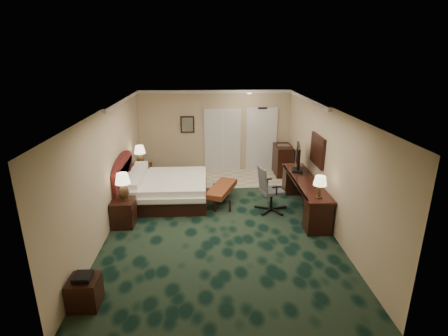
{
  "coord_description": "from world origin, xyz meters",
  "views": [
    {
      "loc": [
        -0.26,
        -7.59,
        3.88
      ],
      "look_at": [
        0.14,
        0.6,
        1.13
      ],
      "focal_mm": 28.0,
      "sensor_mm": 36.0,
      "label": 1
    }
  ],
  "objects_px": {
    "bed": "(167,190)",
    "minibar": "(283,160)",
    "lamp_far": "(140,156)",
    "bed_bench": "(222,194)",
    "nightstand_near": "(124,213)",
    "nightstand_far": "(142,176)",
    "lamp_near": "(123,187)",
    "tv": "(298,158)",
    "desk_chair": "(272,189)",
    "desk": "(304,195)",
    "side_table": "(85,292)"
  },
  "relations": [
    {
      "from": "tv",
      "to": "bed_bench",
      "type": "bearing_deg",
      "value": -163.92
    },
    {
      "from": "lamp_far",
      "to": "desk_chair",
      "type": "relative_size",
      "value": 0.52
    },
    {
      "from": "lamp_far",
      "to": "desk",
      "type": "height_order",
      "value": "lamp_far"
    },
    {
      "from": "nightstand_far",
      "to": "lamp_near",
      "type": "bearing_deg",
      "value": -89.49
    },
    {
      "from": "nightstand_far",
      "to": "tv",
      "type": "bearing_deg",
      "value": -14.31
    },
    {
      "from": "bed",
      "to": "desk_chair",
      "type": "relative_size",
      "value": 1.77
    },
    {
      "from": "bed",
      "to": "nightstand_near",
      "type": "height_order",
      "value": "bed"
    },
    {
      "from": "minibar",
      "to": "desk_chair",
      "type": "bearing_deg",
      "value": -107.42
    },
    {
      "from": "nightstand_far",
      "to": "desk_chair",
      "type": "relative_size",
      "value": 0.57
    },
    {
      "from": "bed_bench",
      "to": "desk",
      "type": "distance_m",
      "value": 2.16
    },
    {
      "from": "side_table",
      "to": "desk_chair",
      "type": "bearing_deg",
      "value": 43.06
    },
    {
      "from": "lamp_near",
      "to": "bed_bench",
      "type": "relative_size",
      "value": 0.47
    },
    {
      "from": "side_table",
      "to": "nightstand_far",
      "type": "bearing_deg",
      "value": 89.69
    },
    {
      "from": "minibar",
      "to": "side_table",
      "type": "bearing_deg",
      "value": -126.17
    },
    {
      "from": "lamp_far",
      "to": "bed_bench",
      "type": "height_order",
      "value": "lamp_far"
    },
    {
      "from": "bed",
      "to": "side_table",
      "type": "height_order",
      "value": "bed"
    },
    {
      "from": "bed",
      "to": "lamp_far",
      "type": "height_order",
      "value": "lamp_far"
    },
    {
      "from": "desk_chair",
      "to": "tv",
      "type": "bearing_deg",
      "value": 28.19
    },
    {
      "from": "bed_bench",
      "to": "side_table",
      "type": "height_order",
      "value": "side_table"
    },
    {
      "from": "bed",
      "to": "minibar",
      "type": "relative_size",
      "value": 2.14
    },
    {
      "from": "desk",
      "to": "nightstand_near",
      "type": "bearing_deg",
      "value": -172.09
    },
    {
      "from": "lamp_near",
      "to": "desk_chair",
      "type": "relative_size",
      "value": 0.55
    },
    {
      "from": "desk_chair",
      "to": "lamp_far",
      "type": "bearing_deg",
      "value": 139.48
    },
    {
      "from": "bed",
      "to": "lamp_near",
      "type": "bearing_deg",
      "value": -123.11
    },
    {
      "from": "desk_chair",
      "to": "lamp_near",
      "type": "bearing_deg",
      "value": 175.56
    },
    {
      "from": "bed_bench",
      "to": "desk",
      "type": "height_order",
      "value": "desk"
    },
    {
      "from": "lamp_far",
      "to": "tv",
      "type": "xyz_separation_m",
      "value": [
        4.38,
        -1.09,
        0.19
      ]
    },
    {
      "from": "nightstand_near",
      "to": "side_table",
      "type": "height_order",
      "value": "nightstand_near"
    },
    {
      "from": "bed_bench",
      "to": "desk_chair",
      "type": "height_order",
      "value": "desk_chair"
    },
    {
      "from": "bed",
      "to": "desk",
      "type": "distance_m",
      "value": 3.61
    },
    {
      "from": "desk",
      "to": "bed",
      "type": "bearing_deg",
      "value": 168.58
    },
    {
      "from": "bed",
      "to": "minibar",
      "type": "height_order",
      "value": "minibar"
    },
    {
      "from": "bed",
      "to": "minibar",
      "type": "xyz_separation_m",
      "value": [
        3.55,
        2.0,
        0.16
      ]
    },
    {
      "from": "nightstand_near",
      "to": "bed_bench",
      "type": "bearing_deg",
      "value": 26.94
    },
    {
      "from": "lamp_near",
      "to": "tv",
      "type": "bearing_deg",
      "value": 16.57
    },
    {
      "from": "bed",
      "to": "tv",
      "type": "relative_size",
      "value": 2.31
    },
    {
      "from": "bed",
      "to": "desk",
      "type": "bearing_deg",
      "value": -11.42
    },
    {
      "from": "desk_chair",
      "to": "bed_bench",
      "type": "bearing_deg",
      "value": 141.6
    },
    {
      "from": "lamp_far",
      "to": "bed_bench",
      "type": "xyz_separation_m",
      "value": [
        2.33,
        -1.24,
        -0.74
      ]
    },
    {
      "from": "nightstand_near",
      "to": "nightstand_far",
      "type": "xyz_separation_m",
      "value": [
        0.02,
        2.45,
        0.02
      ]
    },
    {
      "from": "minibar",
      "to": "nightstand_far",
      "type": "bearing_deg",
      "value": -168.7
    },
    {
      "from": "desk",
      "to": "nightstand_far",
      "type": "bearing_deg",
      "value": 157.32
    },
    {
      "from": "tv",
      "to": "lamp_far",
      "type": "bearing_deg",
      "value": 177.9
    },
    {
      "from": "nightstand_far",
      "to": "desk",
      "type": "bearing_deg",
      "value": -22.68
    },
    {
      "from": "side_table",
      "to": "tv",
      "type": "height_order",
      "value": "tv"
    },
    {
      "from": "bed_bench",
      "to": "lamp_far",
      "type": "bearing_deg",
      "value": 173.13
    },
    {
      "from": "lamp_near",
      "to": "minibar",
      "type": "xyz_separation_m",
      "value": [
        4.39,
        3.29,
        -0.46
      ]
    },
    {
      "from": "tv",
      "to": "minibar",
      "type": "distance_m",
      "value": 2.1
    },
    {
      "from": "lamp_far",
      "to": "desk_chair",
      "type": "xyz_separation_m",
      "value": [
        3.57,
        -1.81,
        -0.38
      ]
    },
    {
      "from": "bed_bench",
      "to": "tv",
      "type": "bearing_deg",
      "value": 25.38
    }
  ]
}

